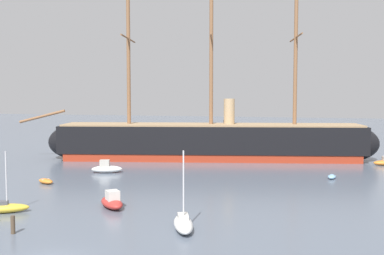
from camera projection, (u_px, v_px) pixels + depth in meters
name	position (u px, v px, depth m)	size (l,w,h in m)	color
tall_ship	(211.00, 141.00, 84.90)	(63.46, 18.08, 30.77)	maroon
sailboat_foreground_left	(4.00, 208.00, 47.65)	(4.85, 3.50, 6.18)	gold
sailboat_foreground_right	(183.00, 223.00, 41.75)	(3.35, 5.61, 7.01)	silver
motorboat_near_centre	(112.00, 202.00, 49.65)	(4.33, 4.63, 1.88)	#B22D28
dinghy_mid_left	(46.00, 181.00, 62.86)	(3.01, 2.39, 0.66)	orange
motorboat_alongside_bow	(107.00, 168.00, 71.31)	(4.91, 3.22, 1.91)	silver
dinghy_alongside_stern	(332.00, 177.00, 66.44)	(1.42, 2.58, 0.58)	#7FB2D6
dinghy_far_left	(67.00, 152.00, 92.92)	(2.68, 3.17, 0.70)	orange
sailboat_distant_centre	(222.00, 149.00, 96.32)	(5.18, 3.24, 6.48)	gray
mooring_piling_left_pair	(13.00, 225.00, 40.59)	(0.37, 0.37, 1.55)	#4C3D2D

